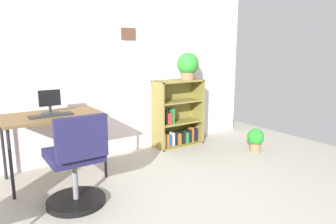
% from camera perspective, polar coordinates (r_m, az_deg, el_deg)
% --- Properties ---
extents(wall_back, '(5.20, 0.12, 2.49)m').
position_cam_1_polar(wall_back, '(3.94, -15.62, 9.27)').
color(wall_back, silver).
rests_on(wall_back, ground_plane).
extents(desk, '(0.99, 0.63, 0.71)m').
position_cam_1_polar(desk, '(3.44, -20.56, -1.32)').
color(desk, brown).
rests_on(desk, ground_plane).
extents(monitor, '(0.22, 0.18, 0.25)m').
position_cam_1_polar(monitor, '(3.46, -20.97, 1.59)').
color(monitor, '#262628').
rests_on(monitor, desk).
extents(keyboard, '(0.42, 0.13, 0.02)m').
position_cam_1_polar(keyboard, '(3.34, -20.77, -0.57)').
color(keyboard, '#252724').
rests_on(keyboard, desk).
extents(office_chair, '(0.52, 0.55, 0.85)m').
position_cam_1_polar(office_chair, '(2.83, -16.54, -9.80)').
color(office_chair, black).
rests_on(office_chair, ground_plane).
extents(bookshelf_low, '(0.72, 0.30, 0.95)m').
position_cam_1_polar(bookshelf_low, '(4.46, 1.55, -0.95)').
color(bookshelf_low, olive).
rests_on(bookshelf_low, ground_plane).
extents(potted_plant_on_shelf, '(0.31, 0.31, 0.38)m').
position_cam_1_polar(potted_plant_on_shelf, '(4.41, 3.68, 8.65)').
color(potted_plant_on_shelf, '#9E6642').
rests_on(potted_plant_on_shelf, bookshelf_low).
extents(potted_plant_floor, '(0.23, 0.23, 0.32)m').
position_cam_1_polar(potted_plant_floor, '(4.37, 15.85, -4.76)').
color(potted_plant_floor, '#9E6642').
rests_on(potted_plant_floor, ground_plane).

